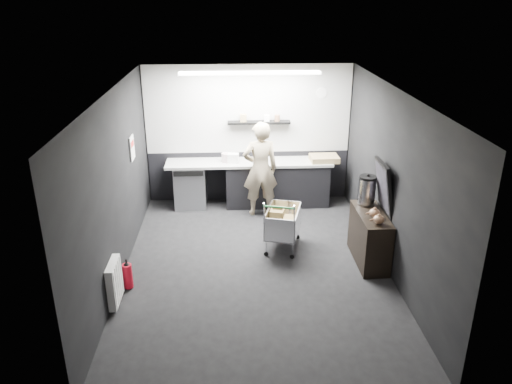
{
  "coord_description": "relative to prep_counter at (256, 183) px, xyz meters",
  "views": [
    {
      "loc": [
        -0.35,
        -6.7,
        3.98
      ],
      "look_at": [
        0.03,
        0.4,
        1.08
      ],
      "focal_mm": 35.0,
      "sensor_mm": 36.0,
      "label": 1
    }
  ],
  "objects": [
    {
      "name": "wall_right",
      "position": [
        1.86,
        -2.42,
        0.89
      ],
      "size": [
        0.0,
        5.5,
        5.5
      ],
      "primitive_type": "plane",
      "rotation": [
        1.57,
        0.0,
        -1.57
      ],
      "color": "black",
      "rests_on": "floor"
    },
    {
      "name": "prep_counter",
      "position": [
        0.0,
        0.0,
        0.0
      ],
      "size": [
        3.2,
        0.61,
        0.9
      ],
      "color": "black",
      "rests_on": "floor"
    },
    {
      "name": "kitchen_wall_panel",
      "position": [
        -0.14,
        0.31,
        1.39
      ],
      "size": [
        3.95,
        0.02,
        1.7
      ],
      "primitive_type": "cube",
      "color": "silver",
      "rests_on": "wall_back"
    },
    {
      "name": "ceiling",
      "position": [
        -0.14,
        -2.42,
        2.24
      ],
      "size": [
        5.5,
        5.5,
        0.0
      ],
      "primitive_type": "plane",
      "rotation": [
        3.14,
        0.0,
        0.0
      ],
      "color": "white",
      "rests_on": "wall_back"
    },
    {
      "name": "poster",
      "position": [
        -2.12,
        -1.12,
        1.09
      ],
      "size": [
        0.02,
        0.3,
        0.4
      ],
      "primitive_type": "cube",
      "color": "white",
      "rests_on": "wall_left"
    },
    {
      "name": "floor",
      "position": [
        -0.14,
        -2.42,
        -0.46
      ],
      "size": [
        5.5,
        5.5,
        0.0
      ],
      "primitive_type": "plane",
      "color": "black",
      "rests_on": "ground"
    },
    {
      "name": "floating_shelf",
      "position": [
        0.06,
        0.2,
        1.16
      ],
      "size": [
        1.2,
        0.22,
        0.04
      ],
      "primitive_type": "cube",
      "color": "black",
      "rests_on": "wall_back"
    },
    {
      "name": "cardboard_box",
      "position": [
        1.31,
        -0.05,
        0.5
      ],
      "size": [
        0.55,
        0.42,
        0.11
      ],
      "primitive_type": "cube",
      "rotation": [
        0.0,
        0.0,
        0.03
      ],
      "color": "#988051",
      "rests_on": "prep_counter"
    },
    {
      "name": "poster_red_band",
      "position": [
        -2.11,
        -1.12,
        1.16
      ],
      "size": [
        0.02,
        0.22,
        0.1
      ],
      "primitive_type": "cube",
      "color": "red",
      "rests_on": "poster"
    },
    {
      "name": "dado_panel",
      "position": [
        -0.14,
        0.31,
        0.04
      ],
      "size": [
        3.95,
        0.02,
        1.0
      ],
      "primitive_type": "cube",
      "color": "black",
      "rests_on": "wall_back"
    },
    {
      "name": "sideboard",
      "position": [
        1.65,
        -2.3,
        0.06
      ],
      "size": [
        0.46,
        1.09,
        1.63
      ],
      "color": "black",
      "rests_on": "floor"
    },
    {
      "name": "ceiling_strip",
      "position": [
        -0.14,
        -0.57,
        2.21
      ],
      "size": [
        2.4,
        0.2,
        0.04
      ],
      "primitive_type": "cube",
      "color": "white",
      "rests_on": "ceiling"
    },
    {
      "name": "white_container",
      "position": [
        -0.44,
        -0.05,
        0.53
      ],
      "size": [
        0.22,
        0.18,
        0.18
      ],
      "primitive_type": "cube",
      "rotation": [
        0.0,
        0.0,
        -0.13
      ],
      "color": "white",
      "rests_on": "prep_counter"
    },
    {
      "name": "wall_left",
      "position": [
        -2.14,
        -2.42,
        0.89
      ],
      "size": [
        0.0,
        5.5,
        5.5
      ],
      "primitive_type": "plane",
      "rotation": [
        1.57,
        0.0,
        1.57
      ],
      "color": "black",
      "rests_on": "floor"
    },
    {
      "name": "radiator",
      "position": [
        -2.08,
        -3.32,
        -0.11
      ],
      "size": [
        0.1,
        0.5,
        0.6
      ],
      "primitive_type": "cube",
      "color": "white",
      "rests_on": "wall_left"
    },
    {
      "name": "wall_back",
      "position": [
        -0.14,
        0.33,
        0.89
      ],
      "size": [
        5.5,
        0.0,
        5.5
      ],
      "primitive_type": "plane",
      "rotation": [
        1.57,
        0.0,
        0.0
      ],
      "color": "black",
      "rests_on": "floor"
    },
    {
      "name": "fire_extinguisher",
      "position": [
        -1.99,
        -2.93,
        -0.24
      ],
      "size": [
        0.14,
        0.14,
        0.45
      ],
      "color": "#AD0B1C",
      "rests_on": "floor"
    },
    {
      "name": "shopping_cart",
      "position": [
        0.34,
        -1.81,
        -0.02
      ],
      "size": [
        0.7,
        0.97,
        0.93
      ],
      "color": "silver",
      "rests_on": "floor"
    },
    {
      "name": "person",
      "position": [
        0.05,
        -0.45,
        0.44
      ],
      "size": [
        0.7,
        0.51,
        1.8
      ],
      "primitive_type": "imported",
      "rotation": [
        0.0,
        0.0,
        3.27
      ],
      "color": "beige",
      "rests_on": "floor"
    },
    {
      "name": "pink_tub",
      "position": [
        -0.58,
        0.0,
        0.53
      ],
      "size": [
        0.17,
        0.17,
        0.17
      ],
      "primitive_type": "cylinder",
      "color": "beige",
      "rests_on": "prep_counter"
    },
    {
      "name": "wall_clock",
      "position": [
        1.26,
        0.3,
        1.69
      ],
      "size": [
        0.2,
        0.03,
        0.2
      ],
      "primitive_type": "cylinder",
      "rotation": [
        1.57,
        0.0,
        0.0
      ],
      "color": "white",
      "rests_on": "wall_back"
    },
    {
      "name": "wall_front",
      "position": [
        -0.14,
        -5.17,
        0.89
      ],
      "size": [
        5.5,
        0.0,
        5.5
      ],
      "primitive_type": "plane",
      "rotation": [
        -1.57,
        0.0,
        0.0
      ],
      "color": "black",
      "rests_on": "floor"
    }
  ]
}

